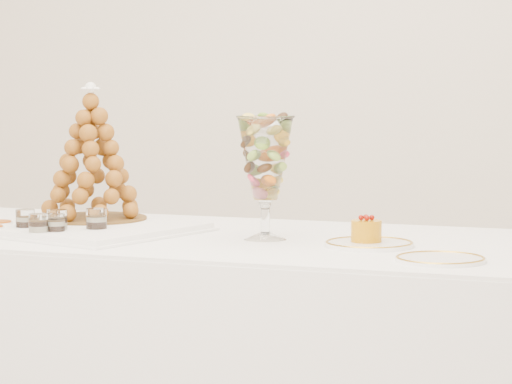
% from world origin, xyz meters
% --- Properties ---
extents(buffet_table, '(2.25, 1.02, 0.83)m').
position_xyz_m(buffet_table, '(-0.10, 0.13, 0.42)').
color(buffet_table, white).
rests_on(buffet_table, ground).
extents(lace_tray, '(0.78, 0.68, 0.02)m').
position_xyz_m(lace_tray, '(-0.47, 0.12, 0.84)').
color(lace_tray, white).
rests_on(lace_tray, buffet_table).
extents(macaron_vase, '(0.15, 0.15, 0.33)m').
position_xyz_m(macaron_vase, '(0.11, 0.09, 1.05)').
color(macaron_vase, white).
rests_on(macaron_vase, buffet_table).
extents(cake_plate, '(0.23, 0.23, 0.01)m').
position_xyz_m(cake_plate, '(0.41, 0.03, 0.84)').
color(cake_plate, white).
rests_on(cake_plate, buffet_table).
extents(spare_plate, '(0.22, 0.22, 0.01)m').
position_xyz_m(spare_plate, '(0.62, -0.17, 0.84)').
color(spare_plate, white).
rests_on(spare_plate, buffet_table).
extents(verrine_a, '(0.05, 0.05, 0.07)m').
position_xyz_m(verrine_a, '(-0.55, -0.00, 0.87)').
color(verrine_a, white).
rests_on(verrine_a, buffet_table).
extents(verrine_b, '(0.07, 0.07, 0.08)m').
position_xyz_m(verrine_b, '(-0.45, -0.03, 0.87)').
color(verrine_b, white).
rests_on(verrine_b, buffet_table).
extents(verrine_c, '(0.06, 0.06, 0.08)m').
position_xyz_m(verrine_c, '(-0.35, 0.02, 0.87)').
color(verrine_c, white).
rests_on(verrine_c, buffet_table).
extents(verrine_d, '(0.05, 0.05, 0.07)m').
position_xyz_m(verrine_d, '(-0.47, -0.09, 0.87)').
color(verrine_d, white).
rests_on(verrine_d, buffet_table).
extents(verrine_e, '(0.05, 0.05, 0.07)m').
position_xyz_m(verrine_e, '(-0.43, -0.06, 0.87)').
color(verrine_e, white).
rests_on(verrine_e, buffet_table).
extents(croquembouche, '(0.32, 0.32, 0.40)m').
position_xyz_m(croquembouche, '(-0.45, 0.22, 1.05)').
color(croquembouche, brown).
rests_on(croquembouche, lace_tray).
extents(mousse_cake, '(0.08, 0.08, 0.07)m').
position_xyz_m(mousse_cake, '(0.40, 0.04, 0.87)').
color(mousse_cake, '#C27D09').
rests_on(mousse_cake, cake_plate).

